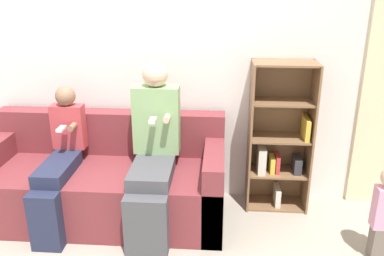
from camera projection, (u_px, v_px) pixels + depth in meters
The scene contains 6 objects.
ground_plane at pixel (110, 251), 3.18m from camera, with size 14.00×14.00×0.00m, color #9E9384.
back_wall at pixel (129, 64), 3.67m from camera, with size 10.00×0.06×2.55m.
couch at pixel (105, 183), 3.58m from camera, with size 2.08×0.87×0.88m.
adult_seated at pixel (153, 147), 3.31m from camera, with size 0.39×0.80×1.38m.
child_seated at pixel (59, 162), 3.36m from camera, with size 0.28×0.80×1.15m.
bookshelf at pixel (279, 141), 3.65m from camera, with size 0.55×0.32×1.35m.
Camera 1 is at (0.84, -2.60, 2.00)m, focal length 38.00 mm.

